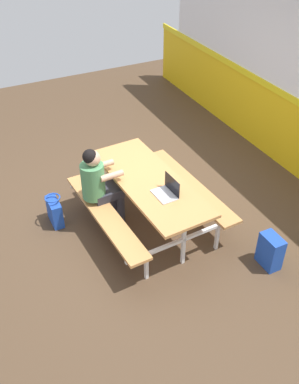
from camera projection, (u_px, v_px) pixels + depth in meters
name	position (u px, v px, depth m)	size (l,w,h in m)	color
ground_plane	(135.00, 205.00, 6.32)	(10.00, 10.00, 0.02)	#4C3826
accent_backdrop	(294.00, 90.00, 6.49)	(8.00, 0.14, 2.60)	yellow
picnic_table_main	(150.00, 190.00, 5.63)	(2.04, 1.65, 0.74)	tan
student_nearer	(99.00, 182.00, 5.55)	(0.38, 0.53, 1.21)	#2D2D38
laptop_silver	(167.00, 191.00, 5.26)	(0.33, 0.24, 0.22)	silver
backpack_dark	(271.00, 251.00, 5.26)	(0.30, 0.22, 0.44)	#1E47B2
tote_bag_bright	(55.00, 211.00, 5.90)	(0.34, 0.21, 0.43)	#1E47B2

